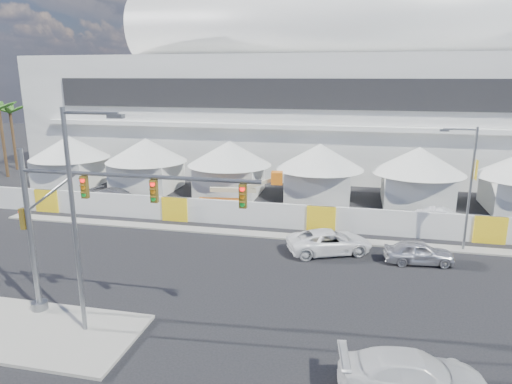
% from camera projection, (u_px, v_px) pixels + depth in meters
% --- Properties ---
extents(ground, '(160.00, 160.00, 0.00)m').
position_uv_depth(ground, '(178.00, 315.00, 22.98)').
color(ground, black).
rests_on(ground, ground).
extents(median_island, '(10.00, 5.00, 0.15)m').
position_uv_depth(median_island, '(33.00, 331.00, 21.38)').
color(median_island, gray).
rests_on(median_island, ground).
extents(stadium, '(80.00, 24.80, 21.98)m').
position_uv_depth(stadium, '(362.00, 94.00, 58.05)').
color(stadium, silver).
rests_on(stadium, ground).
extents(tent_row, '(53.40, 8.40, 5.40)m').
position_uv_depth(tent_row, '(274.00, 165.00, 44.78)').
color(tent_row, silver).
rests_on(tent_row, ground).
extents(hoarding_fence, '(70.00, 0.25, 2.00)m').
position_uv_depth(hoarding_fence, '(321.00, 218.00, 35.18)').
color(hoarding_fence, silver).
rests_on(hoarding_fence, ground).
extents(palm_cluster, '(10.60, 10.60, 8.55)m').
position_uv_depth(palm_cluster, '(11.00, 116.00, 56.18)').
color(palm_cluster, '#47331E').
rests_on(palm_cluster, ground).
extents(sedan_silver, '(2.25, 4.52, 1.48)m').
position_uv_depth(sedan_silver, '(419.00, 252.00, 29.15)').
color(sedan_silver, '#BCBCC1').
rests_on(sedan_silver, ground).
extents(pickup_curb, '(4.63, 6.29, 1.59)m').
position_uv_depth(pickup_curb, '(329.00, 241.00, 30.89)').
color(pickup_curb, white).
rests_on(pickup_curb, ground).
extents(pickup_near, '(2.96, 5.81, 1.61)m').
position_uv_depth(pickup_near, '(413.00, 375.00, 17.13)').
color(pickup_near, silver).
rests_on(pickup_near, ground).
extents(lot_car_a, '(2.02, 4.48, 1.43)m').
position_uv_depth(lot_car_a, '(443.00, 218.00, 36.35)').
color(lot_car_a, silver).
rests_on(lot_car_a, ground).
extents(lot_car_c, '(2.88, 5.45, 1.50)m').
position_uv_depth(lot_car_c, '(117.00, 197.00, 42.42)').
color(lot_car_c, '#9D9EA2').
rests_on(lot_car_c, ground).
extents(traffic_mast, '(11.94, 0.80, 8.27)m').
position_uv_depth(traffic_mast, '(73.00, 226.00, 21.62)').
color(traffic_mast, gray).
rests_on(traffic_mast, median_island).
extents(streetlight_median, '(2.85, 0.29, 10.31)m').
position_uv_depth(streetlight_median, '(78.00, 209.00, 19.93)').
color(streetlight_median, slate).
rests_on(streetlight_median, median_island).
extents(streetlight_curb, '(2.52, 0.57, 8.51)m').
position_uv_depth(streetlight_curb, '(468.00, 180.00, 30.27)').
color(streetlight_curb, slate).
rests_on(streetlight_curb, ground).
extents(boom_lift, '(7.55, 2.07, 3.79)m').
position_uv_depth(boom_lift, '(227.00, 202.00, 39.68)').
color(boom_lift, orange).
rests_on(boom_lift, ground).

